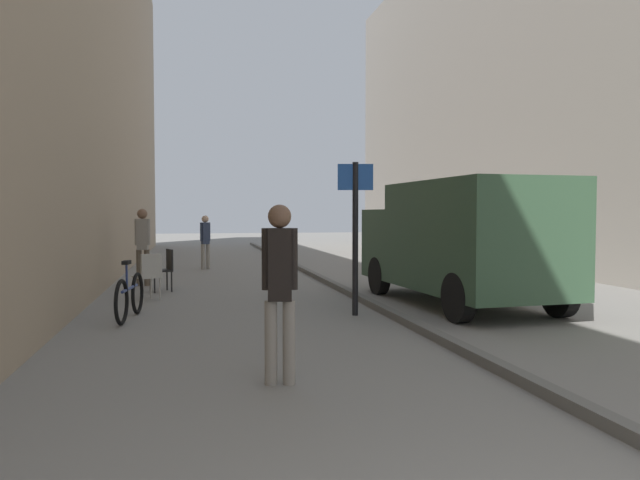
{
  "coord_description": "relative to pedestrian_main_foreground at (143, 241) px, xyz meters",
  "views": [
    {
      "loc": [
        -1.68,
        -1.44,
        1.73
      ],
      "look_at": [
        0.77,
        9.98,
        1.22
      ],
      "focal_mm": 33.54,
      "sensor_mm": 36.0,
      "label": 1
    }
  ],
  "objects": [
    {
      "name": "pedestrian_far_crossing",
      "position": [
        1.56,
        4.04,
        -0.1
      ],
      "size": [
        0.32,
        0.25,
        1.67
      ],
      "rotation": [
        0.0,
        0.0,
        0.37
      ],
      "color": "gray",
      "rests_on": "ground_plane"
    },
    {
      "name": "ground_plane",
      "position": [
        2.84,
        -1.39,
        -1.07
      ],
      "size": [
        80.0,
        80.0,
        0.0
      ],
      "primitive_type": "plane",
      "color": "gray"
    },
    {
      "name": "kerb_strip",
      "position": [
        4.42,
        -1.39,
        -1.01
      ],
      "size": [
        0.16,
        40.0,
        0.12
      ],
      "primitive_type": "cube",
      "color": "#615F5B",
      "rests_on": "ground_plane"
    },
    {
      "name": "delivery_van",
      "position": [
        6.11,
        -4.37,
        0.18
      ],
      "size": [
        2.35,
        5.14,
        2.31
      ],
      "rotation": [
        0.0,
        0.0,
        0.06
      ],
      "color": "#335138",
      "rests_on": "ground_plane"
    },
    {
      "name": "bicycle_leaning",
      "position": [
        0.15,
        -4.68,
        -0.69
      ],
      "size": [
        0.31,
        1.76,
        0.98
      ],
      "rotation": [
        0.0,
        0.0,
        -0.14
      ],
      "color": "black",
      "rests_on": "ground_plane"
    },
    {
      "name": "cafe_chair_by_doorway",
      "position": [
        0.56,
        -1.16,
        -0.52
      ],
      "size": [
        0.55,
        0.55,
        0.94
      ],
      "rotation": [
        0.0,
        0.0,
        1.88
      ],
      "color": "black",
      "rests_on": "ground_plane"
    },
    {
      "name": "pedestrian_mid_block",
      "position": [
        2.01,
        -8.9,
        -0.01
      ],
      "size": [
        0.36,
        0.24,
        1.82
      ],
      "rotation": [
        0.0,
        0.0,
        -0.14
      ],
      "color": "gray",
      "rests_on": "ground_plane"
    },
    {
      "name": "pedestrian_main_foreground",
      "position": [
        0.0,
        0.0,
        0.0
      ],
      "size": [
        0.37,
        0.24,
        1.85
      ],
      "rotation": [
        0.0,
        0.0,
        -0.14
      ],
      "color": "brown",
      "rests_on": "ground_plane"
    },
    {
      "name": "street_sign_post",
      "position": [
        3.86,
        -5.07,
        0.48
      ],
      "size": [
        0.59,
        0.15,
        2.6
      ],
      "rotation": [
        0.0,
        0.0,
        2.94
      ],
      "color": "black",
      "rests_on": "ground_plane"
    },
    {
      "name": "building_facade_across",
      "position": [
        12.34,
        -1.39,
        5.34
      ],
      "size": [
        2.61,
        40.0,
        12.82
      ],
      "primitive_type": "cube",
      "color": "gray",
      "rests_on": "ground_plane"
    },
    {
      "name": "cafe_chair_near_window",
      "position": [
        0.31,
        -2.56,
        -0.52
      ],
      "size": [
        0.61,
        0.61,
        0.94
      ],
      "rotation": [
        0.0,
        0.0,
        0.55
      ],
      "color": "#B7B2A8",
      "rests_on": "ground_plane"
    }
  ]
}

